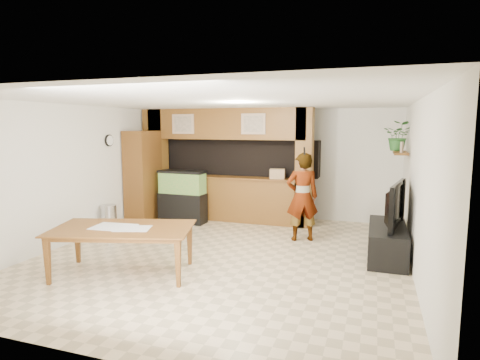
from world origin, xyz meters
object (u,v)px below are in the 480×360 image
(person, at_px, (302,197))
(dining_table, at_px, (123,252))
(television, at_px, (389,204))
(aquarium, at_px, (182,197))
(pantry_cabinet, at_px, (143,176))

(person, distance_m, dining_table, 3.50)
(television, distance_m, person, 1.65)
(television, distance_m, dining_table, 4.34)
(aquarium, relative_size, television, 0.93)
(pantry_cabinet, bearing_deg, dining_table, -62.96)
(pantry_cabinet, xyz_separation_m, person, (3.80, -0.47, -0.19))
(aquarium, distance_m, dining_table, 3.34)
(person, bearing_deg, aquarium, -33.95)
(television, bearing_deg, person, 80.85)
(pantry_cabinet, xyz_separation_m, television, (5.35, -1.03, -0.13))
(dining_table, bearing_deg, television, 13.59)
(television, relative_size, person, 0.76)
(television, relative_size, dining_table, 0.64)
(aquarium, distance_m, person, 2.92)
(aquarium, height_order, dining_table, aquarium)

